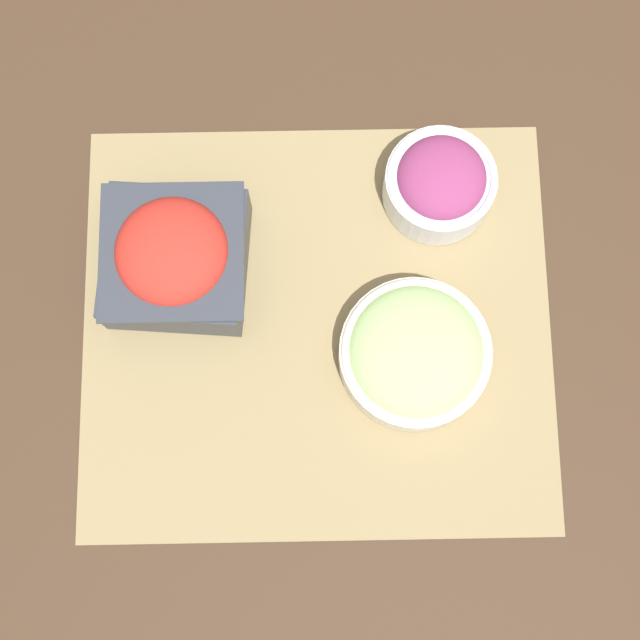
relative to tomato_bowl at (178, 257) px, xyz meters
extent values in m
plane|color=#422D1E|center=(0.16, -0.07, -0.05)|extent=(3.00, 3.00, 0.00)
cube|color=#937F56|center=(0.16, -0.07, -0.05)|extent=(0.53, 0.48, 0.00)
cube|color=#333842|center=(0.00, 0.00, -0.01)|extent=(0.16, 0.16, 0.06)
cube|color=#333842|center=(0.00, 0.00, 0.02)|extent=(0.16, 0.16, 0.00)
ellipsoid|color=red|center=(0.00, 0.00, 0.02)|extent=(0.12, 0.12, 0.06)
cylinder|color=silver|center=(0.30, 0.08, -0.02)|extent=(0.13, 0.13, 0.05)
torus|color=silver|center=(0.30, 0.08, 0.01)|extent=(0.12, 0.12, 0.01)
ellipsoid|color=#93386B|center=(0.30, 0.08, 0.01)|extent=(0.10, 0.10, 0.05)
cylinder|color=silver|center=(0.26, -0.11, -0.02)|extent=(0.17, 0.17, 0.04)
torus|color=silver|center=(0.26, -0.11, 0.00)|extent=(0.16, 0.16, 0.01)
ellipsoid|color=#A8CC7F|center=(0.26, -0.11, 0.00)|extent=(0.15, 0.15, 0.05)
camera|label=1|loc=(0.15, -0.27, 0.94)|focal=50.00mm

